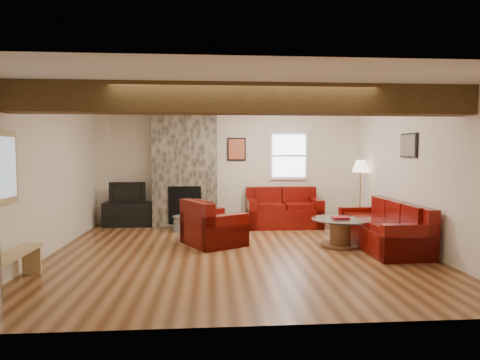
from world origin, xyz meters
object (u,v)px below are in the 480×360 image
at_px(coffee_table, 340,233).
at_px(television, 128,192).
at_px(loveseat, 283,207).
at_px(armchair_red, 214,222).
at_px(tv_cabinet, 129,214).
at_px(floor_lamp, 361,170).
at_px(sofa_three, 382,225).

xyz_separation_m(coffee_table, television, (-4.05, 2.22, 0.51)).
distance_m(coffee_table, television, 4.65).
distance_m(loveseat, armchair_red, 2.21).
distance_m(tv_cabinet, floor_lamp, 5.17).
relative_size(loveseat, television, 2.04).
xyz_separation_m(tv_cabinet, floor_lamp, (5.06, -0.48, 0.98)).
xyz_separation_m(sofa_three, loveseat, (-1.33, 2.04, 0.03)).
bearing_deg(armchair_red, loveseat, -73.60).
height_order(sofa_three, tv_cabinet, sofa_three).
bearing_deg(floor_lamp, tv_cabinet, 174.59).
bearing_deg(television, armchair_red, -45.30).
distance_m(loveseat, floor_lamp, 1.85).
bearing_deg(sofa_three, television, -117.13).
relative_size(armchair_red, television, 1.25).
relative_size(television, floor_lamp, 0.53).
xyz_separation_m(loveseat, tv_cabinet, (-3.41, 0.30, -0.16)).
bearing_deg(floor_lamp, loveseat, 173.82).
xyz_separation_m(television, floor_lamp, (5.06, -0.48, 0.49)).
distance_m(loveseat, tv_cabinet, 3.42).
xyz_separation_m(tv_cabinet, television, (0.00, 0.00, 0.49)).
height_order(television, floor_lamp, floor_lamp).
bearing_deg(floor_lamp, armchair_red, -156.14).
relative_size(coffee_table, television, 1.27).
relative_size(sofa_three, tv_cabinet, 1.91).
bearing_deg(floor_lamp, sofa_three, -99.76).
bearing_deg(loveseat, tv_cabinet, 175.18).
xyz_separation_m(coffee_table, tv_cabinet, (-4.05, 2.22, 0.02)).
xyz_separation_m(sofa_three, tv_cabinet, (-4.74, 2.34, -0.13)).
height_order(coffee_table, floor_lamp, floor_lamp).
bearing_deg(tv_cabinet, armchair_red, -45.30).
bearing_deg(coffee_table, armchair_red, 171.41).
xyz_separation_m(armchair_red, coffee_table, (2.18, -0.33, -0.15)).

